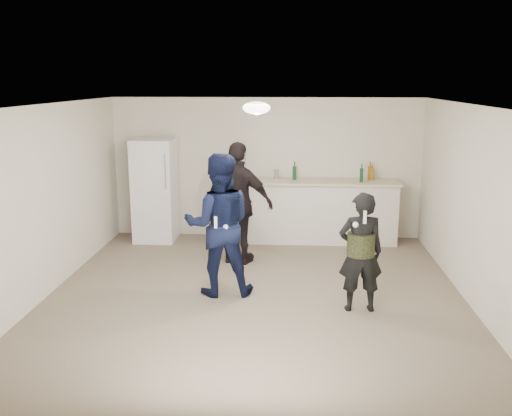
# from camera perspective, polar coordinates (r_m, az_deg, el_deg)

# --- Properties ---
(floor) EXTENTS (6.00, 6.00, 0.00)m
(floor) POSITION_cam_1_polar(r_m,az_deg,el_deg) (7.67, -0.10, -8.75)
(floor) COLOR #6B5B4C
(floor) RESTS_ON ground
(ceiling) EXTENTS (6.00, 6.00, 0.00)m
(ceiling) POSITION_cam_1_polar(r_m,az_deg,el_deg) (7.14, -0.11, 10.27)
(ceiling) COLOR silver
(ceiling) RESTS_ON wall_back
(wall_back) EXTENTS (6.00, 0.00, 6.00)m
(wall_back) POSITION_cam_1_polar(r_m,az_deg,el_deg) (10.25, 1.03, 4.01)
(wall_back) COLOR beige
(wall_back) RESTS_ON floor
(wall_front) EXTENTS (6.00, 0.00, 6.00)m
(wall_front) POSITION_cam_1_polar(r_m,az_deg,el_deg) (4.43, -2.74, -7.91)
(wall_front) COLOR beige
(wall_front) RESTS_ON floor
(wall_left) EXTENTS (0.00, 6.00, 6.00)m
(wall_left) POSITION_cam_1_polar(r_m,az_deg,el_deg) (7.97, -20.25, 0.67)
(wall_left) COLOR beige
(wall_left) RESTS_ON floor
(wall_right) EXTENTS (0.00, 6.00, 6.00)m
(wall_right) POSITION_cam_1_polar(r_m,az_deg,el_deg) (7.63, 20.98, 0.10)
(wall_right) COLOR beige
(wall_right) RESTS_ON floor
(counter) EXTENTS (2.60, 0.56, 1.05)m
(counter) POSITION_cam_1_polar(r_m,az_deg,el_deg) (10.06, 6.51, -0.45)
(counter) COLOR silver
(counter) RESTS_ON floor
(counter_top) EXTENTS (2.68, 0.64, 0.04)m
(counter_top) POSITION_cam_1_polar(r_m,az_deg,el_deg) (9.95, 6.59, 2.61)
(counter_top) COLOR beige
(counter_top) RESTS_ON counter
(fridge) EXTENTS (0.70, 0.70, 1.80)m
(fridge) POSITION_cam_1_polar(r_m,az_deg,el_deg) (10.19, -10.07, 1.77)
(fridge) COLOR white
(fridge) RESTS_ON floor
(fridge_handle) EXTENTS (0.02, 0.02, 0.60)m
(fridge_handle) POSITION_cam_1_polar(r_m,az_deg,el_deg) (9.71, -9.06, 3.65)
(fridge_handle) COLOR silver
(fridge_handle) RESTS_ON fridge
(ceiling_dome) EXTENTS (0.36, 0.36, 0.16)m
(ceiling_dome) POSITION_cam_1_polar(r_m,az_deg,el_deg) (7.44, 0.05, 9.99)
(ceiling_dome) COLOR white
(ceiling_dome) RESTS_ON ceiling
(shaker) EXTENTS (0.08, 0.08, 0.17)m
(shaker) POSITION_cam_1_polar(r_m,az_deg,el_deg) (10.07, 2.06, 3.41)
(shaker) COLOR silver
(shaker) RESTS_ON counter_top
(man) EXTENTS (1.01, 0.84, 1.89)m
(man) POSITION_cam_1_polar(r_m,az_deg,el_deg) (7.49, -3.74, -1.69)
(man) COLOR #101944
(man) RESTS_ON floor
(woman) EXTENTS (0.58, 0.41, 1.50)m
(woman) POSITION_cam_1_polar(r_m,az_deg,el_deg) (7.09, 10.42, -4.37)
(woman) COLOR black
(woman) RESTS_ON floor
(camo_shorts) EXTENTS (0.34, 0.34, 0.28)m
(camo_shorts) POSITION_cam_1_polar(r_m,az_deg,el_deg) (7.06, 10.46, -3.59)
(camo_shorts) COLOR #373D1B
(camo_shorts) RESTS_ON woman
(spectator) EXTENTS (1.20, 0.77, 1.89)m
(spectator) POSITION_cam_1_polar(r_m,az_deg,el_deg) (8.75, -1.76, 0.44)
(spectator) COLOR black
(spectator) RESTS_ON floor
(remote_man) EXTENTS (0.04, 0.04, 0.15)m
(remote_man) POSITION_cam_1_polar(r_m,az_deg,el_deg) (7.20, -4.04, -1.43)
(remote_man) COLOR white
(remote_man) RESTS_ON man
(nunchuk_man) EXTENTS (0.07, 0.07, 0.07)m
(nunchuk_man) POSITION_cam_1_polar(r_m,az_deg,el_deg) (7.23, -3.06, -1.92)
(nunchuk_man) COLOR white
(nunchuk_man) RESTS_ON man
(remote_woman) EXTENTS (0.04, 0.04, 0.15)m
(remote_woman) POSITION_cam_1_polar(r_m,az_deg,el_deg) (6.71, 10.83, -0.91)
(remote_woman) COLOR silver
(remote_woman) RESTS_ON woman
(nunchuk_woman) EXTENTS (0.07, 0.07, 0.07)m
(nunchuk_woman) POSITION_cam_1_polar(r_m,az_deg,el_deg) (6.76, 9.92, -1.66)
(nunchuk_woman) COLOR silver
(nunchuk_woman) RESTS_ON woman
(bottle_cluster) EXTENTS (1.42, 0.29, 0.24)m
(bottle_cluster) POSITION_cam_1_polar(r_m,az_deg,el_deg) (10.03, 9.29, 3.39)
(bottle_cluster) COLOR #876313
(bottle_cluster) RESTS_ON counter_top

